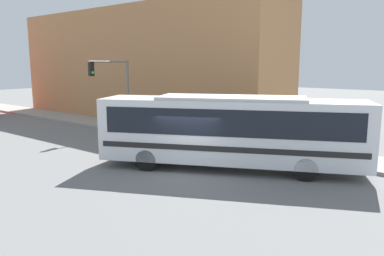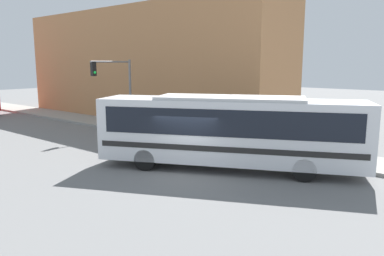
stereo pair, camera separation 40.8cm
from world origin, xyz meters
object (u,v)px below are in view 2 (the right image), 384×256
(fire_hydrant, at_px, (214,136))
(pedestrian_mid_block, at_px, (125,113))
(city_bus, at_px, (230,128))
(pedestrian_near_corner, at_px, (217,123))
(traffic_light_pole, at_px, (117,82))
(parking_meter, at_px, (138,117))

(fire_hydrant, bearing_deg, pedestrian_mid_block, 85.38)
(city_bus, bearing_deg, pedestrian_mid_block, 44.69)
(fire_hydrant, xyz_separation_m, pedestrian_near_corner, (1.19, 0.65, 0.51))
(fire_hydrant, relative_size, pedestrian_near_corner, 0.45)
(fire_hydrant, distance_m, pedestrian_near_corner, 1.45)
(traffic_light_pole, bearing_deg, fire_hydrant, -82.05)
(city_bus, xyz_separation_m, fire_hydrant, (3.61, 3.51, -1.33))
(parking_meter, xyz_separation_m, pedestrian_near_corner, (1.19, -5.84, -0.00))
(traffic_light_pole, distance_m, pedestrian_near_corner, 7.49)
(city_bus, xyz_separation_m, parking_meter, (3.61, 10.00, -0.81))
(traffic_light_pole, distance_m, parking_meter, 2.78)
(pedestrian_near_corner, bearing_deg, parking_meter, 101.52)
(city_bus, height_order, parking_meter, city_bus)
(fire_hydrant, bearing_deg, parking_meter, 90.00)
(fire_hydrant, height_order, parking_meter, parking_meter)
(fire_hydrant, bearing_deg, pedestrian_near_corner, 28.61)
(city_bus, relative_size, pedestrian_mid_block, 6.24)
(traffic_light_pole, xyz_separation_m, parking_meter, (1.03, -0.89, -2.42))
(pedestrian_near_corner, distance_m, pedestrian_mid_block, 8.07)
(fire_hydrant, height_order, pedestrian_mid_block, pedestrian_mid_block)
(pedestrian_mid_block, bearing_deg, city_bus, -109.47)
(traffic_light_pole, height_order, pedestrian_mid_block, traffic_light_pole)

